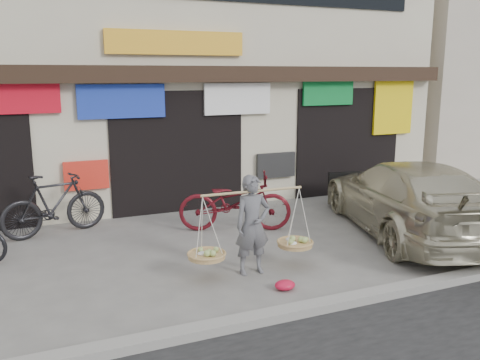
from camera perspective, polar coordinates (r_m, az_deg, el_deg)
name	(u,v)px	position (r m, az deg, el deg)	size (l,w,h in m)	color
ground	(240,263)	(8.50, -0.04, -9.25)	(70.00, 70.00, 0.00)	gray
kerb	(300,310)	(6.84, 6.74, -14.30)	(70.00, 0.25, 0.12)	gray
shophouse_block	(145,59)	(14.07, -10.59, 13.26)	(14.00, 6.32, 7.00)	beige
street_vendor	(252,229)	(7.87, 1.41, -5.53)	(2.05, 0.60, 1.56)	#5E5F63
bike_1	(54,204)	(10.38, -20.14, -2.59)	(0.57, 2.00, 1.20)	black
bike_2	(235,202)	(10.02, -0.57, -2.48)	(0.77, 2.21, 1.16)	#540E15
suv	(408,197)	(10.34, 18.31, -1.86)	(3.27, 5.31, 1.44)	#BEB899
red_bag	(285,285)	(7.52, 5.07, -11.66)	(0.31, 0.25, 0.14)	red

